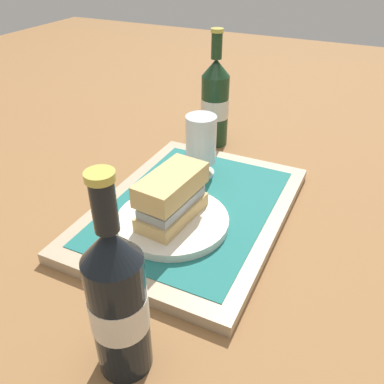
% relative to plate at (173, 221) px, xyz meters
% --- Properties ---
extents(ground_plane, '(3.00, 3.00, 0.00)m').
position_rel_plate_xyz_m(ground_plane, '(0.06, -0.01, -0.03)').
color(ground_plane, olive).
extents(tray, '(0.44, 0.32, 0.02)m').
position_rel_plate_xyz_m(tray, '(0.06, -0.01, -0.02)').
color(tray, tan).
rests_on(tray, ground_plane).
extents(placemat, '(0.38, 0.27, 0.00)m').
position_rel_plate_xyz_m(placemat, '(0.06, -0.01, -0.01)').
color(placemat, '#1E6B66').
rests_on(placemat, tray).
extents(plate, '(0.19, 0.19, 0.01)m').
position_rel_plate_xyz_m(plate, '(0.00, 0.00, 0.00)').
color(plate, silver).
rests_on(plate, placemat).
extents(sandwich, '(0.14, 0.08, 0.08)m').
position_rel_plate_xyz_m(sandwich, '(0.00, -0.00, 0.05)').
color(sandwich, tan).
rests_on(sandwich, plate).
extents(beer_glass, '(0.06, 0.06, 0.12)m').
position_rel_plate_xyz_m(beer_glass, '(0.17, 0.03, 0.06)').
color(beer_glass, silver).
rests_on(beer_glass, placemat).
extents(beer_bottle, '(0.07, 0.07, 0.27)m').
position_rel_plate_xyz_m(beer_bottle, '(0.36, 0.08, 0.08)').
color(beer_bottle, '#19381E').
rests_on(beer_bottle, ground_plane).
extents(second_bottle, '(0.07, 0.07, 0.27)m').
position_rel_plate_xyz_m(second_bottle, '(-0.24, -0.06, 0.08)').
color(second_bottle, black).
rests_on(second_bottle, ground_plane).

